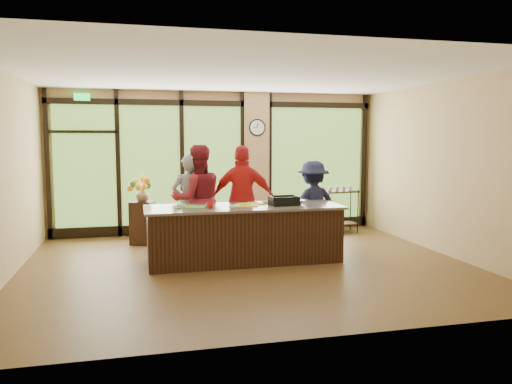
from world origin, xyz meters
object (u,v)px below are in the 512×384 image
island_base (244,235)px  roasting_pan (284,203)px  cook_right (313,205)px  bar_cart (340,205)px  cook_left (190,204)px  flower_stand (143,223)px

island_base → roasting_pan: bearing=-4.6°
island_base → cook_right: cook_right is taller
island_base → cook_right: (1.45, 0.70, 0.36)m
bar_cart → cook_left: bearing=-165.2°
cook_left → bar_cart: size_ratio=1.76×
roasting_pan → flower_stand: 2.97m
cook_right → cook_left: bearing=-9.9°
roasting_pan → bar_cart: roasting_pan is taller
roasting_pan → flower_stand: (-2.26, 1.84, -0.55)m
cook_left → bar_cart: 3.56m
island_base → bar_cart: size_ratio=3.11×
island_base → cook_right: 1.65m
roasting_pan → bar_cart: 2.82m
roasting_pan → island_base: bearing=172.6°
cook_left → flower_stand: 1.36m
island_base → cook_right: size_ratio=1.93×
flower_stand → bar_cart: size_ratio=0.82×
cook_right → bar_cart: (1.10, 1.31, -0.21)m
island_base → cook_right: bearing=25.6°
cook_left → cook_right: 2.24m
bar_cart → cook_right: bearing=-135.0°
cook_left → bar_cart: cook_left is taller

